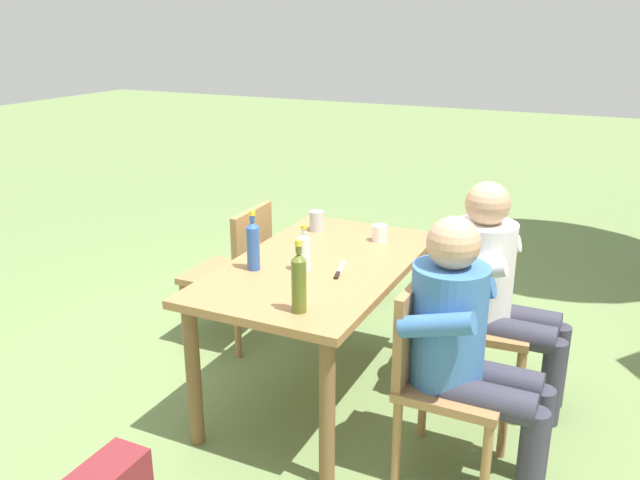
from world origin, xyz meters
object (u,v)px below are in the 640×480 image
chair_far_left (472,311)px  cup_steel (317,221)px  person_in_white_shirt (466,339)px  bottle_blue (253,244)px  person_in_plaid_shirt (497,285)px  backpack_by_near_side (372,274)px  bottle_clear (304,251)px  cup_white (379,233)px  chair_near_left (236,268)px  chair_far_right (438,369)px  bottle_olive (299,281)px  dining_table (320,281)px  table_knife (339,271)px

chair_far_left → cup_steel: bearing=-98.6°
person_in_white_shirt → bottle_blue: person_in_white_shirt is taller
person_in_plaid_shirt → backpack_by_near_side: person_in_plaid_shirt is taller
bottle_clear → cup_white: bottle_clear is taller
chair_near_left → cup_white: size_ratio=9.49×
chair_far_right → bottle_blue: bottle_blue is taller
chair_far_right → bottle_olive: 0.72m
chair_far_left → cup_steel: same height
person_in_plaid_shirt → backpack_by_near_side: (-0.97, -1.03, -0.47)m
chair_near_left → cup_white: (-0.12, 0.87, 0.31)m
dining_table → chair_far_right: bearing=65.6°
bottle_olive → backpack_by_near_side: bottle_olive is taller
chair_near_left → person_in_white_shirt: person_in_white_shirt is taller
chair_near_left → person_in_white_shirt: (0.66, 1.55, 0.17)m
bottle_olive → cup_steel: size_ratio=2.74×
chair_far_right → person_in_plaid_shirt: bearing=170.5°
chair_far_left → bottle_clear: size_ratio=3.70×
chair_near_left → cup_white: 0.93m
person_in_plaid_shirt → bottle_clear: bearing=-61.4°
chair_far_right → bottle_blue: bearing=-95.9°
person_in_white_shirt → person_in_plaid_shirt: (-0.66, 0.00, 0.00)m
chair_far_left → dining_table: bearing=-66.0°
bottle_olive → bottle_blue: size_ratio=1.06×
chair_far_right → cup_white: (-0.77, -0.57, 0.31)m
bottle_blue → backpack_by_near_side: bottle_blue is taller
chair_near_left → person_in_white_shirt: size_ratio=0.74×
chair_far_right → cup_steel: same height
cup_white → chair_far_left: bearing=77.5°
person_in_white_shirt → bottle_olive: 0.74m
bottle_blue → person_in_white_shirt: bearing=84.7°
person_in_plaid_shirt → bottle_olive: person_in_plaid_shirt is taller
bottle_blue → table_knife: (-0.15, 0.39, -0.13)m
dining_table → person_in_plaid_shirt: size_ratio=1.24×
chair_far_right → table_knife: chair_far_right is taller
chair_near_left → bottle_olive: size_ratio=2.72×
bottle_olive → bottle_blue: (-0.34, -0.43, -0.01)m
person_in_white_shirt → backpack_by_near_side: person_in_white_shirt is taller
dining_table → person_in_white_shirt: size_ratio=1.24×
person_in_white_shirt → backpack_by_near_side: size_ratio=2.97×
bottle_blue → table_knife: 0.44m
person_in_white_shirt → bottle_olive: (0.24, -0.66, 0.23)m
cup_steel → table_knife: (0.54, 0.38, -0.05)m
person_in_white_shirt → bottle_blue: size_ratio=3.91×
cup_white → bottle_olive: bearing=1.1°
chair_far_right → backpack_by_near_side: size_ratio=2.19×
chair_near_left → bottle_blue: size_ratio=2.88×
chair_near_left → person_in_plaid_shirt: size_ratio=0.74×
person_in_plaid_shirt → table_knife: (0.41, -0.69, 0.10)m
dining_table → chair_far_left: (-0.32, 0.72, -0.16)m
dining_table → bottle_olive: (0.57, 0.17, 0.24)m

